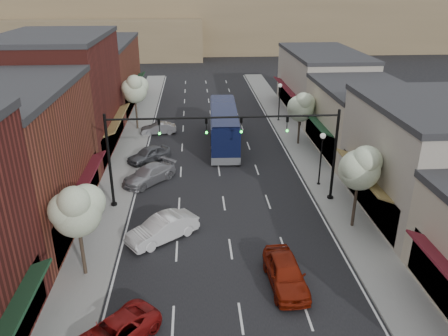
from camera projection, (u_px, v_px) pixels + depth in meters
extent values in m
plane|color=black|center=(233.00, 269.00, 24.96)|extent=(160.00, 160.00, 0.00)
cube|color=gray|center=(128.00, 154.00, 41.35)|extent=(2.80, 73.00, 0.15)
cube|color=gray|center=(302.00, 149.00, 42.42)|extent=(2.80, 73.00, 0.15)
cube|color=gray|center=(143.00, 153.00, 41.44)|extent=(0.25, 73.00, 0.17)
cube|color=gray|center=(288.00, 150.00, 42.33)|extent=(0.25, 73.00, 0.17)
cube|color=brown|center=(2.00, 163.00, 27.76)|extent=(9.00, 14.00, 9.00)
cube|color=black|center=(75.00, 201.00, 29.18)|extent=(0.60, 11.90, 2.60)
cube|color=#5B151E|center=(85.00, 180.00, 28.64)|extent=(1.07, 9.80, 0.49)
cube|color=maroon|center=(61.00, 97.00, 40.30)|extent=(9.00, 14.00, 10.50)
cube|color=#2D2D30|center=(51.00, 36.00, 38.14)|extent=(9.20, 14.10, 0.40)
cube|color=black|center=(111.00, 134.00, 42.01)|extent=(0.60, 11.90, 2.60)
cube|color=olive|center=(118.00, 118.00, 41.47)|extent=(1.07, 9.80, 0.49)
cube|color=brown|center=(97.00, 76.00, 55.45)|extent=(9.00, 18.00, 8.00)
cube|color=#2D2D30|center=(93.00, 42.00, 53.79)|extent=(9.20, 18.10, 0.40)
cube|color=black|center=(131.00, 94.00, 56.67)|extent=(0.60, 15.30, 2.60)
cube|color=#183C23|center=(137.00, 82.00, 56.13)|extent=(1.07, 12.60, 0.49)
cube|color=#A89D90|center=(427.00, 162.00, 29.86)|extent=(8.00, 12.00, 7.50)
cube|color=#2D2D30|center=(438.00, 106.00, 28.30)|extent=(8.20, 12.10, 0.40)
cube|color=black|center=(370.00, 192.00, 30.47)|extent=(0.60, 10.20, 2.60)
cube|color=olive|center=(361.00, 172.00, 29.83)|extent=(1.07, 8.40, 0.49)
cube|color=#B7A791|center=(362.00, 121.00, 41.15)|extent=(8.00, 12.00, 6.00)
cube|color=#2D2D30|center=(367.00, 87.00, 39.89)|extent=(8.20, 12.10, 0.40)
cube|color=black|center=(322.00, 136.00, 41.47)|extent=(0.60, 10.20, 2.60)
cube|color=#183C23|center=(315.00, 121.00, 40.82)|extent=(1.07, 8.40, 0.49)
cube|color=#A89D90|center=(322.00, 83.00, 53.78)|extent=(8.00, 16.00, 7.00)
cube|color=#2D2D30|center=(325.00, 53.00, 52.32)|extent=(8.20, 16.10, 0.40)
cube|color=black|center=(291.00, 99.00, 54.30)|extent=(0.60, 13.60, 2.60)
cube|color=#5B151E|center=(286.00, 87.00, 53.65)|extent=(1.07, 11.20, 0.49)
cube|color=#7A6647|center=(200.00, 22.00, 105.05)|extent=(120.00, 30.00, 12.00)
cube|color=#7A6647|center=(85.00, 37.00, 93.25)|extent=(50.00, 20.00, 8.00)
cylinder|color=black|center=(330.00, 198.00, 32.75)|extent=(0.44, 0.44, 0.30)
cylinder|color=black|center=(334.00, 157.00, 31.42)|extent=(0.20, 0.20, 7.00)
cylinder|color=black|center=(282.00, 116.00, 29.94)|extent=(8.00, 0.14, 0.14)
imported|color=black|center=(287.00, 124.00, 30.20)|extent=(0.18, 0.46, 1.10)
sphere|color=#19E533|center=(287.00, 131.00, 30.26)|extent=(0.18, 0.18, 0.18)
imported|color=black|center=(241.00, 125.00, 30.00)|extent=(0.18, 0.46, 1.10)
sphere|color=#19E533|center=(241.00, 132.00, 30.05)|extent=(0.18, 0.18, 0.18)
cylinder|color=black|center=(114.00, 205.00, 31.72)|extent=(0.44, 0.44, 0.30)
cylinder|color=black|center=(109.00, 163.00, 30.40)|extent=(0.20, 0.20, 7.00)
cylinder|color=black|center=(165.00, 119.00, 29.43)|extent=(8.00, 0.14, 0.14)
imported|color=black|center=(159.00, 127.00, 29.64)|extent=(0.18, 0.46, 1.10)
sphere|color=#19E533|center=(160.00, 134.00, 29.69)|extent=(0.18, 0.18, 0.18)
imported|color=black|center=(206.00, 126.00, 29.84)|extent=(0.18, 0.46, 1.10)
sphere|color=#19E533|center=(206.00, 133.00, 29.90)|extent=(0.18, 0.18, 0.18)
cylinder|color=#47382B|center=(355.00, 203.00, 28.42)|extent=(0.20, 0.20, 3.71)
sphere|color=#B0C698|center=(359.00, 170.00, 27.51)|extent=(2.60, 2.60, 2.60)
sphere|color=#B0C698|center=(366.00, 161.00, 27.63)|extent=(2.00, 2.00, 2.00)
sphere|color=#B0C698|center=(355.00, 167.00, 27.07)|extent=(1.90, 1.90, 1.90)
sphere|color=#B0C698|center=(366.00, 159.00, 26.69)|extent=(1.70, 1.70, 1.70)
cylinder|color=#47382B|center=(299.00, 129.00, 43.16)|extent=(0.20, 0.20, 3.33)
sphere|color=#B0C698|center=(300.00, 108.00, 42.34)|extent=(2.60, 2.60, 2.60)
sphere|color=#B0C698|center=(305.00, 103.00, 42.48)|extent=(2.00, 2.00, 2.00)
sphere|color=#B0C698|center=(297.00, 106.00, 41.91)|extent=(1.90, 1.90, 1.90)
sphere|color=#B0C698|center=(303.00, 101.00, 41.56)|extent=(1.70, 1.70, 1.70)
cylinder|color=#47382B|center=(82.00, 248.00, 23.73)|extent=(0.20, 0.20, 3.52)
sphere|color=#B0C698|center=(77.00, 213.00, 22.86)|extent=(2.60, 2.60, 2.60)
sphere|color=#B0C698|center=(87.00, 203.00, 23.00)|extent=(2.00, 2.00, 2.00)
sphere|color=#B0C698|center=(66.00, 210.00, 22.43)|extent=(1.90, 1.90, 1.90)
sphere|color=#B0C698|center=(74.00, 202.00, 22.07)|extent=(1.70, 1.70, 1.70)
cylinder|color=#47382B|center=(136.00, 113.00, 47.49)|extent=(0.20, 0.20, 3.84)
sphere|color=#B0C698|center=(135.00, 91.00, 46.55)|extent=(2.60, 2.60, 2.60)
sphere|color=#B0C698|center=(139.00, 86.00, 46.66)|extent=(2.00, 2.00, 2.00)
sphere|color=#B0C698|center=(130.00, 88.00, 46.10)|extent=(1.90, 1.90, 1.90)
sphere|color=#B0C698|center=(134.00, 83.00, 45.71)|extent=(1.70, 1.70, 1.70)
cylinder|color=black|center=(318.00, 184.00, 35.04)|extent=(0.28, 0.28, 0.20)
cylinder|color=black|center=(320.00, 163.00, 34.29)|extent=(0.12, 0.12, 4.00)
sphere|color=white|center=(323.00, 136.00, 33.41)|extent=(0.44, 0.44, 0.44)
cylinder|color=black|center=(278.00, 120.00, 51.08)|extent=(0.28, 0.28, 0.20)
cylinder|color=black|center=(279.00, 105.00, 50.33)|extent=(0.12, 0.12, 4.00)
sphere|color=white|center=(280.00, 85.00, 49.45)|extent=(0.44, 0.44, 0.44)
cube|color=#0D1335|center=(224.00, 125.00, 43.19)|extent=(3.03, 12.01, 3.03)
cube|color=#595B60|center=(224.00, 139.00, 43.75)|extent=(3.05, 12.03, 0.70)
cube|color=black|center=(224.00, 121.00, 43.02)|extent=(3.05, 11.06, 1.09)
cube|color=#0D1335|center=(224.00, 110.00, 42.57)|extent=(2.80, 11.53, 0.25)
cube|color=black|center=(226.00, 140.00, 37.52)|extent=(2.07, 0.16, 1.19)
cylinder|color=black|center=(212.00, 155.00, 39.89)|extent=(0.36, 1.04, 1.03)
cylinder|color=black|center=(238.00, 154.00, 39.96)|extent=(0.36, 1.04, 1.03)
cylinder|color=black|center=(212.00, 128.00, 47.19)|extent=(0.36, 1.04, 1.03)
cylinder|color=black|center=(233.00, 127.00, 47.26)|extent=(0.36, 1.04, 1.03)
cylinder|color=black|center=(212.00, 132.00, 45.92)|extent=(0.36, 1.04, 1.03)
cylinder|color=black|center=(234.00, 132.00, 45.99)|extent=(0.36, 1.04, 1.03)
imported|color=maroon|center=(286.00, 273.00, 23.34)|extent=(2.09, 4.70, 1.57)
imported|color=maroon|center=(114.00, 333.00, 19.57)|extent=(4.47, 4.56, 1.22)
imported|color=silver|center=(163.00, 228.00, 27.52)|extent=(4.74, 4.12, 1.55)
imported|color=#9C9BA1|center=(149.00, 174.00, 35.37)|extent=(4.75, 4.92, 1.41)
imported|color=#53555A|center=(149.00, 154.00, 39.47)|extent=(4.20, 4.00, 1.41)
imported|color=gray|center=(159.00, 128.00, 46.65)|extent=(3.85, 1.78, 1.22)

